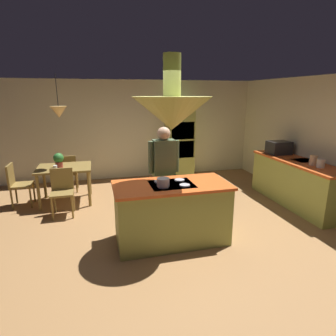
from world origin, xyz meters
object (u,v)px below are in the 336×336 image
kitchen_island (172,213)px  canister_sugar (313,160)px  chair_at_corner (17,182)px  canister_flour (321,163)px  dining_table (65,172)px  potted_plant_on_table (59,159)px  oven_tower (179,139)px  microwave_on_counter (279,148)px  person_at_island (164,169)px  cup_on_table (55,168)px  chair_facing_island (62,189)px  cooking_pot_on_cooktop (163,182)px  chair_by_back_wall (68,171)px

kitchen_island → canister_sugar: bearing=8.5°
chair_at_corner → kitchen_island: bearing=-128.8°
chair_at_corner → canister_flour: bearing=-108.8°
dining_table → potted_plant_on_table: 0.29m
oven_tower → microwave_on_counter: oven_tower is taller
canister_flour → dining_table: bearing=157.8°
potted_plant_on_table → microwave_on_counter: bearing=-7.3°
person_at_island → chair_at_corner: bearing=152.0°
cup_on_table → microwave_on_counter: bearing=-5.2°
canister_sugar → person_at_island: bearing=174.6°
chair_facing_island → canister_flour: size_ratio=5.62×
cup_on_table → microwave_on_counter: microwave_on_counter is taller
oven_tower → cup_on_table: (-2.94, -1.35, -0.23)m
microwave_on_counter → dining_table: bearing=172.0°
canister_flour → microwave_on_counter: bearing=90.0°
kitchen_island → cup_on_table: 2.66m
chair_at_corner → canister_sugar: (5.45, -1.67, 0.51)m
person_at_island → chair_facing_island: person_at_island is taller
chair_at_corner → cooking_pot_on_cooktop: (2.45, -2.23, 0.49)m
kitchen_island → chair_at_corner: (-2.61, 2.10, 0.04)m
cooking_pot_on_cooktop → person_at_island: bearing=75.6°
kitchen_island → chair_facing_island: kitchen_island is taller
dining_table → canister_flour: size_ratio=6.83×
dining_table → potted_plant_on_table: (-0.09, -0.04, 0.27)m
canister_flour → microwave_on_counter: microwave_on_counter is taller
kitchen_island → cup_on_table: size_ratio=19.01×
chair_facing_island → cooking_pot_on_cooktop: 2.27m
canister_flour → canister_sugar: canister_sugar is taller
potted_plant_on_table → canister_flour: size_ratio=1.94×
oven_tower → person_at_island: size_ratio=1.23×
potted_plant_on_table → cup_on_table: potted_plant_on_table is taller
chair_by_back_wall → cup_on_table: 0.91m
dining_table → chair_at_corner: (-0.91, -0.00, -0.15)m
oven_tower → chair_at_corner: oven_tower is taller
kitchen_island → dining_table: 2.71m
person_at_island → chair_by_back_wall: size_ratio=1.93×
chair_at_corner → cup_on_table: (0.77, -0.21, 0.30)m
dining_table → cooking_pot_on_cooktop: 2.73m
chair_by_back_wall → canister_sugar: size_ratio=4.65×
canister_sugar → potted_plant_on_table: bearing=160.6°
canister_sugar → microwave_on_counter: (0.00, 1.04, 0.05)m
cooking_pot_on_cooktop → chair_by_back_wall: bearing=118.2°
chair_at_corner → canister_sugar: size_ratio=4.65×
cup_on_table → canister_flour: (4.68, -1.65, 0.19)m
canister_sugar → microwave_on_counter: microwave_on_counter is taller
oven_tower → person_at_island: 2.76m
chair_at_corner → potted_plant_on_table: bearing=-92.9°
kitchen_island → cup_on_table: bearing=134.2°
person_at_island → canister_flour: size_ratio=10.84×
cooking_pot_on_cooktop → chair_facing_island: bearing=134.0°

